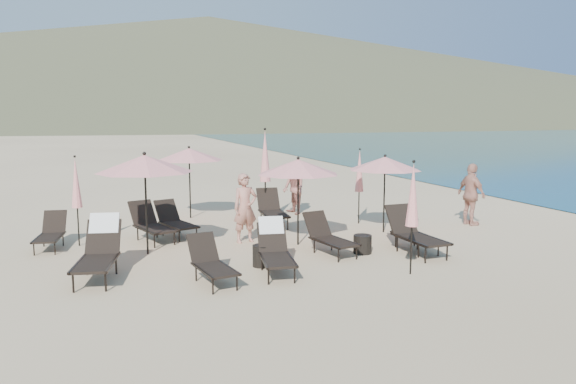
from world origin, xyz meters
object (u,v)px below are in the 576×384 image
object	(u,v)px
lounger_2	(275,248)
umbrella_closed_2	(76,183)
lounger_4	(415,233)
side_table_0	(262,256)
lounger_9	(272,209)
umbrella_closed_0	(413,195)
lounger_8	(175,220)
beachgoer_a	(245,208)
umbrella_open_2	(385,163)
umbrella_closed_1	(359,171)
lounger_5	(411,231)
lounger_0	(99,250)
side_table_1	(362,244)
lounger_6	(51,232)
lounger_1	(211,262)
umbrella_open_1	(298,167)
beachgoer_b	(294,188)
umbrella_open_3	(189,154)
lounger_7	(151,223)
beachgoer_c	(471,194)
lounger_3	(329,236)

from	to	relation	value
lounger_2	umbrella_closed_2	size ratio (longest dim) A/B	0.78
lounger_4	side_table_0	world-z (taller)	lounger_4
lounger_9	umbrella_closed_0	size ratio (longest dim) A/B	0.77
lounger_8	beachgoer_a	world-z (taller)	beachgoer_a
umbrella_open_2	umbrella_closed_1	xyz separation A→B (m)	(-0.10, 1.33, -0.35)
umbrella_open_2	lounger_5	bearing A→B (deg)	-99.92
umbrella_closed_1	umbrella_closed_2	size ratio (longest dim) A/B	1.00
lounger_0	side_table_1	size ratio (longest dim) A/B	4.57
lounger_6	umbrella_open_2	world-z (taller)	umbrella_open_2
lounger_2	side_table_0	xyz separation A→B (m)	(-0.14, 0.49, -0.27)
lounger_1	umbrella_open_2	world-z (taller)	umbrella_open_2
umbrella_open_1	beachgoer_b	bearing A→B (deg)	71.31
lounger_1	umbrella_closed_2	world-z (taller)	umbrella_closed_2
lounger_6	lounger_9	world-z (taller)	lounger_9
lounger_6	side_table_0	world-z (taller)	lounger_6
umbrella_open_3	umbrella_closed_2	bearing A→B (deg)	-139.52
lounger_7	beachgoer_b	distance (m)	5.40
umbrella_open_3	umbrella_closed_1	xyz separation A→B (m)	(4.59, -2.57, -0.44)
lounger_0	umbrella_open_3	size ratio (longest dim) A/B	0.88
side_table_0	beachgoer_c	size ratio (longest dim) A/B	0.26
lounger_7	umbrella_open_2	world-z (taller)	umbrella_open_2
lounger_5	umbrella_open_3	size ratio (longest dim) A/B	0.74
lounger_2	lounger_5	size ratio (longest dim) A/B	1.05
lounger_7	side_table_0	size ratio (longest dim) A/B	3.86
lounger_3	umbrella_open_3	distance (m)	6.26
side_table_0	lounger_2	bearing A→B (deg)	-73.91
lounger_8	lounger_9	world-z (taller)	lounger_9
lounger_9	lounger_6	bearing A→B (deg)	-165.30
umbrella_closed_2	lounger_7	bearing A→B (deg)	-0.79
umbrella_open_1	side_table_1	world-z (taller)	umbrella_open_1
lounger_1	umbrella_open_2	size ratio (longest dim) A/B	0.73
lounger_4	side_table_1	size ratio (longest dim) A/B	4.23
umbrella_open_3	lounger_7	bearing A→B (deg)	-118.14
lounger_1	umbrella_open_1	bearing A→B (deg)	33.09
lounger_7	umbrella_closed_1	distance (m)	6.20
beachgoer_a	umbrella_closed_2	bearing A→B (deg)	158.17
lounger_3	beachgoer_c	xyz separation A→B (m)	(5.32, 1.73, 0.49)
lounger_2	lounger_9	size ratio (longest dim) A/B	0.97
umbrella_open_1	beachgoer_a	xyz separation A→B (m)	(-1.17, 0.72, -1.08)
beachgoer_a	beachgoer_b	world-z (taller)	beachgoer_a
umbrella_closed_1	beachgoer_c	size ratio (longest dim) A/B	1.24
lounger_6	umbrella_open_1	bearing A→B (deg)	-6.65
lounger_4	umbrella_open_2	distance (m)	2.76
lounger_5	side_table_0	xyz separation A→B (m)	(-3.87, -0.27, -0.22)
beachgoer_b	umbrella_closed_0	bearing A→B (deg)	-7.98
lounger_5	lounger_8	world-z (taller)	lounger_5
beachgoer_a	side_table_1	bearing A→B (deg)	-49.86
lounger_6	beachgoer_b	size ratio (longest dim) A/B	0.91
umbrella_closed_0	umbrella_closed_1	size ratio (longest dim) A/B	1.04
lounger_1	side_table_1	world-z (taller)	lounger_1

